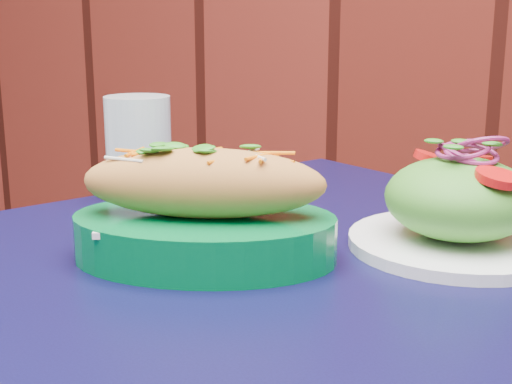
% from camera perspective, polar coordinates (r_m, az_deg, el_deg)
% --- Properties ---
extents(cafe_table, '(1.06, 1.06, 0.75)m').
position_cam_1_polar(cafe_table, '(0.68, 3.57, -13.86)').
color(cafe_table, black).
rests_on(cafe_table, ground).
extents(banh_mi_basket, '(0.30, 0.25, 0.12)m').
position_cam_1_polar(banh_mi_basket, '(0.68, -4.19, -1.70)').
color(banh_mi_basket, '#00642E').
rests_on(banh_mi_basket, cafe_table).
extents(salad_plate, '(0.22, 0.22, 0.11)m').
position_cam_1_polar(salad_plate, '(0.74, 15.93, -1.13)').
color(salad_plate, white).
rests_on(salad_plate, cafe_table).
extents(water_glass, '(0.08, 0.08, 0.13)m').
position_cam_1_polar(water_glass, '(0.91, -9.36, 3.40)').
color(water_glass, silver).
rests_on(water_glass, cafe_table).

